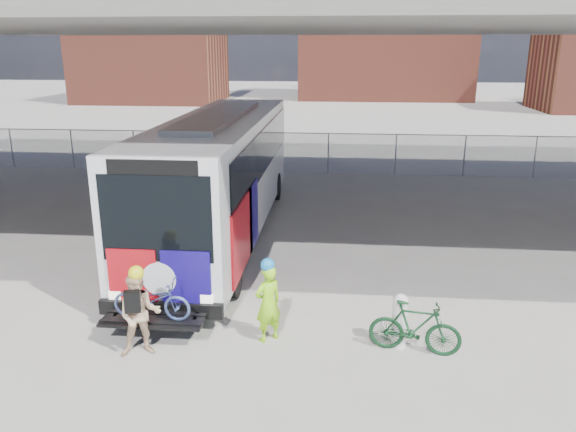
# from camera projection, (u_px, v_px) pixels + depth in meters

# --- Properties ---
(ground) EXTENTS (160.00, 160.00, 0.00)m
(ground) POSITION_uv_depth(u_px,v_px,m) (276.00, 275.00, 14.17)
(ground) COLOR #9E9991
(ground) RESTS_ON ground
(bus) EXTENTS (2.67, 12.90, 3.69)m
(bus) POSITION_uv_depth(u_px,v_px,m) (221.00, 167.00, 16.71)
(bus) COLOR silver
(bus) RESTS_ON ground
(overpass) EXTENTS (40.00, 16.00, 7.95)m
(overpass) POSITION_uv_depth(u_px,v_px,m) (290.00, 10.00, 16.08)
(overpass) COLOR #605E59
(overpass) RESTS_ON ground
(chainlink_fence) EXTENTS (30.00, 0.06, 30.00)m
(chainlink_fence) POSITION_uv_depth(u_px,v_px,m) (306.00, 142.00, 25.19)
(chainlink_fence) COLOR gray
(chainlink_fence) RESTS_ON ground
(brick_buildings) EXTENTS (54.00, 22.00, 12.00)m
(brick_buildings) POSITION_uv_depth(u_px,v_px,m) (340.00, 47.00, 58.42)
(brick_buildings) COLOR brown
(brick_buildings) RESTS_ON ground
(bollard) EXTENTS (0.28, 0.28, 1.09)m
(bollard) POSITION_uv_depth(u_px,v_px,m) (400.00, 318.00, 10.69)
(bollard) COLOR silver
(bollard) RESTS_ON ground
(cyclist_hivis) EXTENTS (0.68, 0.65, 1.72)m
(cyclist_hivis) POSITION_uv_depth(u_px,v_px,m) (268.00, 301.00, 10.85)
(cyclist_hivis) COLOR #94E718
(cyclist_hivis) RESTS_ON ground
(cyclist_tan) EXTENTS (0.93, 0.81, 1.78)m
(cyclist_tan) POSITION_uv_depth(u_px,v_px,m) (139.00, 313.00, 10.32)
(cyclist_tan) COLOR #D7B08A
(cyclist_tan) RESTS_ON ground
(bike_parked) EXTENTS (1.77, 0.77, 1.03)m
(bike_parked) POSITION_uv_depth(u_px,v_px,m) (415.00, 328.00, 10.48)
(bike_parked) COLOR #12391D
(bike_parked) RESTS_ON ground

